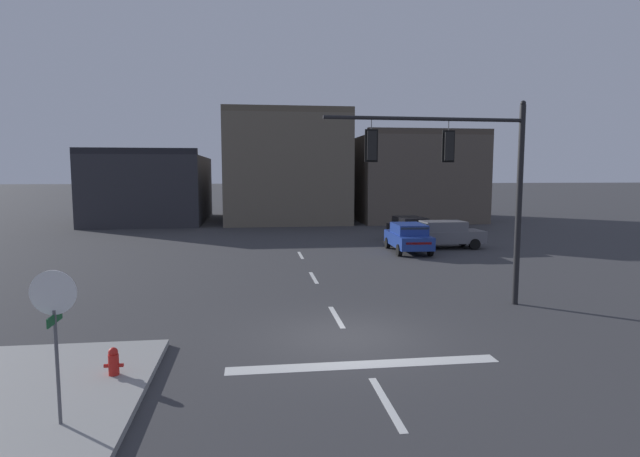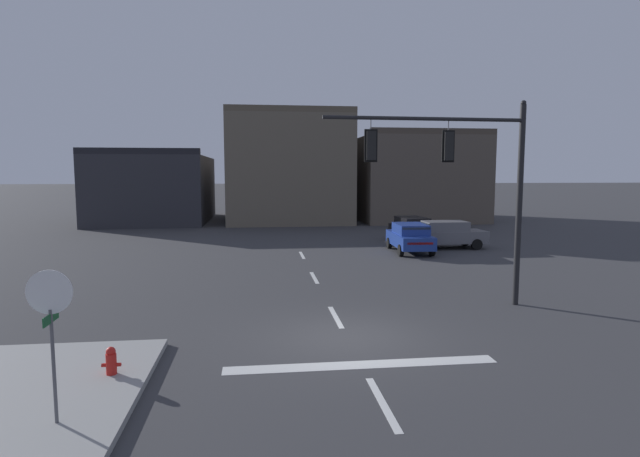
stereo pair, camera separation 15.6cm
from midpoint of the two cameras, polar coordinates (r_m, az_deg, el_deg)
The scene contains 10 objects.
ground_plane at distance 14.19m, azimuth 3.33°, elevation -12.03°, with size 400.00×400.00×0.00m, color #353538.
stop_bar_paint at distance 12.34m, azimuth 5.05°, elevation -14.87°, with size 6.40×0.50×0.01m, color silver.
lane_centreline at distance 16.08m, azimuth 2.04°, elevation -9.81°, with size 0.16×26.40×0.01m.
signal_mast_near_side at distance 17.36m, azimuth 16.16°, elevation 6.28°, with size 6.72×0.43×6.79m.
stop_sign at distance 9.81m, azimuth -27.42°, elevation -8.04°, with size 0.76×0.64×2.83m.
car_lot_nearside at distance 31.08m, azimuth 14.07°, elevation -0.58°, with size 4.48×1.96×1.61m.
car_lot_middle at distance 33.35m, azimuth 10.40°, elevation -0.05°, with size 2.14×4.55×1.61m.
car_lot_farside at distance 29.15m, azimuth 10.14°, elevation -0.94°, with size 2.08×4.52×1.61m.
fire_hydrant at distance 12.15m, azimuth -21.86°, elevation -14.03°, with size 0.40×0.30×0.75m.
building_row at distance 48.71m, azimuth -2.24°, elevation 5.68°, with size 34.37×13.83×9.84m.
Camera 2 is at (-2.36, -13.27, 4.44)m, focal length 28.73 mm.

